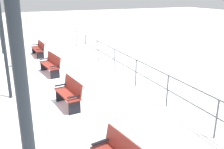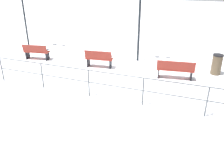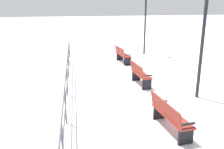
# 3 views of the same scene
# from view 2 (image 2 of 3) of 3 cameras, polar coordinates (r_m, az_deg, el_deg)

# --- Properties ---
(ground_plane) EXTENTS (80.00, 80.00, 0.00)m
(ground_plane) POSITION_cam_2_polar(r_m,az_deg,el_deg) (11.35, 5.71, 0.61)
(ground_plane) COLOR white
(ground_plane) RESTS_ON ground
(bench_second) EXTENTS (0.73, 1.71, 0.92)m
(bench_second) POSITION_cam_2_polar(r_m,az_deg,el_deg) (10.73, 15.50, 1.27)
(bench_second) COLOR maroon
(bench_second) RESTS_ON ground
(bench_third) EXTENTS (0.66, 1.44, 0.95)m
(bench_third) POSITION_cam_2_polar(r_m,az_deg,el_deg) (11.71, -3.30, 3.97)
(bench_third) COLOR maroon
(bench_third) RESTS_ON ground
(bench_fourth) EXTENTS (0.74, 1.49, 0.90)m
(bench_fourth) POSITION_cam_2_polar(r_m,az_deg,el_deg) (13.59, -18.37, 5.43)
(bench_fourth) COLOR maroon
(bench_fourth) RESTS_ON ground
(lamppost_middle) EXTENTS (0.29, 0.95, 4.26)m
(lamppost_middle) POSITION_cam_2_polar(r_m,az_deg,el_deg) (12.31, 7.03, 17.02)
(lamppost_middle) COLOR black
(lamppost_middle) RESTS_ON ground
(waterfront_railing) EXTENTS (0.05, 14.99, 1.11)m
(waterfront_railing) POSITION_cam_2_polar(r_m,az_deg,el_deg) (8.41, 0.72, -1.99)
(waterfront_railing) COLOR #4C5156
(waterfront_railing) RESTS_ON ground
(trash_bin) EXTENTS (0.48, 0.48, 0.99)m
(trash_bin) POSITION_cam_2_polar(r_m,az_deg,el_deg) (11.98, 24.67, 2.31)
(trash_bin) COLOR brown
(trash_bin) RESTS_ON ground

